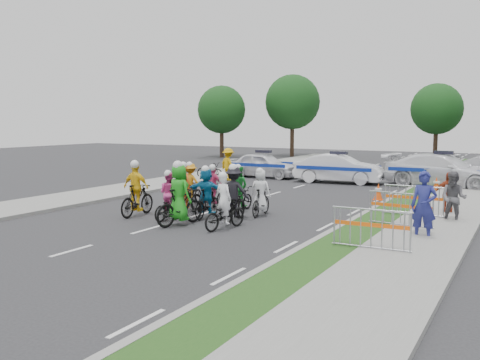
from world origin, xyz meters
The scene contains 32 objects.
ground centered at (0.00, 0.00, 0.00)m, with size 90.00×90.00×0.00m, color #28282B.
curb_right centered at (5.10, 5.00, 0.06)m, with size 0.20×60.00×0.12m, color gray.
grass_strip centered at (5.80, 5.00, 0.06)m, with size 1.20×60.00×0.11m, color #1A4416.
sidewalk_right centered at (7.60, 5.00, 0.07)m, with size 2.40×60.00×0.13m, color gray.
sidewalk_left centered at (-6.50, 5.00, 0.07)m, with size 3.00×60.00×0.13m, color gray.
rider_0 centered at (2.02, 1.20, 0.59)m, with size 0.94×1.82×1.77m.
rider_1 centered at (0.48, 1.05, 0.79)m, with size 0.95×2.02×2.05m.
rider_2 centered at (-0.35, 1.66, 0.63)m, with size 0.71×1.65×1.67m.
rider_3 centered at (-1.75, 1.67, 0.75)m, with size 1.00×1.88×1.95m.
rider_4 centered at (1.65, 2.47, 0.73)m, with size 1.14×1.94×1.90m.
rider_5 centered at (0.56, 2.50, 0.76)m, with size 1.46×1.74×1.79m.
rider_6 centered at (-0.74, 3.09, 0.61)m, with size 0.84×1.86×1.83m.
rider_7 centered at (1.97, 3.75, 0.66)m, with size 0.75×1.64×1.68m.
rider_8 centered at (0.84, 4.25, 0.65)m, with size 0.75×1.72×1.73m.
rider_9 centered at (-0.29, 4.34, 0.65)m, with size 0.87×1.63×1.67m.
rider_10 centered at (-1.47, 4.56, 0.67)m, with size 1.01×1.73×1.70m.
police_car_0 centered at (-3.47, 14.97, 0.71)m, with size 1.69×4.19×1.43m, color white.
police_car_1 centered at (1.19, 14.47, 0.76)m, with size 1.60×4.59×1.51m, color white.
police_car_2 centered at (6.30, 15.08, 0.82)m, with size 2.30×5.65×1.64m, color white.
spectator_0 centered at (7.57, 2.54, 0.96)m, with size 0.70×0.46×1.92m, color navy.
spectator_1 centered at (7.99, 5.35, 0.84)m, with size 0.82×0.64×1.69m, color #555459.
spectator_2 centered at (7.63, 6.84, 0.76)m, with size 0.89×0.37×1.53m, color #99361B.
marshal_hiviz centered at (-4.52, 12.75, 0.88)m, with size 1.14×0.66×1.77m, color #D69B0B.
barrier_0 centered at (6.70, 0.43, 0.56)m, with size 2.00×0.50×1.12m, color #A5A8AD, non-canonical shape.
barrier_1 centered at (6.70, 3.79, 0.56)m, with size 2.00×0.50×1.12m, color #A5A8AD, non-canonical shape.
barrier_2 centered at (6.70, 5.76, 0.56)m, with size 2.00×0.50×1.12m, color #A5A8AD, non-canonical shape.
cone_0 centered at (4.58, 9.43, 0.34)m, with size 0.40×0.40×0.70m.
cone_1 centered at (6.29, 13.24, 0.34)m, with size 0.40×0.40×0.70m.
parked_bike centered at (-5.67, 12.67, 0.47)m, with size 0.63×1.81×0.95m, color black.
tree_0 centered at (-14.00, 28.00, 4.19)m, with size 4.20×4.20×6.30m.
tree_3 centered at (-9.00, 32.00, 4.89)m, with size 4.90×4.90×7.35m.
tree_4 centered at (3.00, 34.00, 4.19)m, with size 4.20×4.20×6.30m.
Camera 1 is at (10.11, -12.55, 3.30)m, focal length 40.00 mm.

